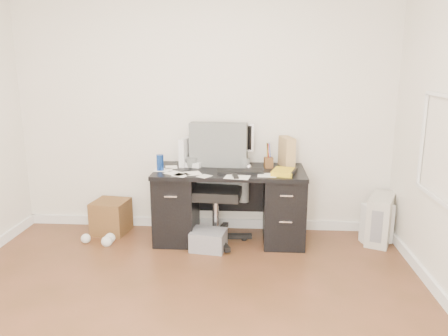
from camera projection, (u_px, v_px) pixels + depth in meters
The scene contains 18 objects.
ground at pixel (173, 332), 2.98m from camera, with size 4.00×4.00×0.00m, color #4B3118.
room_shell at pixel (171, 86), 2.62m from camera, with size 4.02×4.02×2.71m.
desk at pixel (230, 203), 4.47m from camera, with size 1.50×0.70×0.75m.
loose_papers at pixel (210, 170), 4.35m from camera, with size 1.10×0.60×0.00m, color silver, non-canonical shape.
lcd_monitor at pixel (237, 144), 4.53m from camera, with size 0.36×0.20×0.45m, color silver, non-canonical shape.
keyboard at pixel (240, 171), 4.26m from camera, with size 0.45×0.15×0.03m, color black.
computer_mouse at pixel (249, 167), 4.36m from camera, with size 0.06×0.06×0.06m, color silver.
travel_mug at pixel (160, 163), 4.33m from camera, with size 0.07×0.07×0.16m, color #163D9B.
white_binder at pixel (186, 152), 4.54m from camera, with size 0.12×0.25×0.29m, color silver.
magazine_file at pixel (287, 152), 4.47m from camera, with size 0.13×0.26×0.31m, color #A27E4E.
pen_cup at pixel (269, 155), 4.43m from camera, with size 0.11×0.11×0.26m, color #552F18, non-canonical shape.
yellow_book at pixel (284, 172), 4.19m from camera, with size 0.20×0.26×0.05m, color gold.
paper_remote at pixel (237, 176), 4.09m from camera, with size 0.23×0.18×0.02m, color silver, non-canonical shape.
office_chair at pixel (216, 185), 4.39m from camera, with size 0.68×0.68×1.20m, color #565856, non-canonical shape.
pc_tower at pixel (380, 219), 4.46m from camera, with size 0.22×0.49×0.49m, color #B0AB9F.
shopping_bag at pixel (377, 223), 4.44m from camera, with size 0.30×0.21×0.41m, color white.
wicker_basket at pixel (111, 216), 4.72m from camera, with size 0.35×0.35×0.35m, color #473215.
desk_printer at pixel (208, 240), 4.29m from camera, with size 0.33×0.27×0.19m, color slate.
Camera 1 is at (0.52, -2.61, 1.78)m, focal length 35.00 mm.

